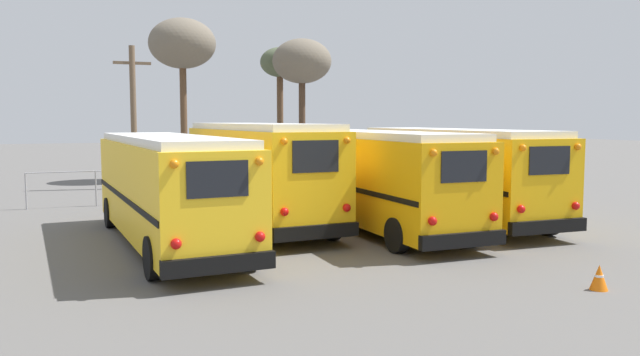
% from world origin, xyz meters
% --- Properties ---
extents(ground_plane, '(160.00, 160.00, 0.00)m').
position_xyz_m(ground_plane, '(0.00, 0.00, 0.00)').
color(ground_plane, '#5B5956').
extents(school_bus_0, '(2.94, 10.11, 3.00)m').
position_xyz_m(school_bus_0, '(-4.83, -1.21, 1.63)').
color(school_bus_0, yellow).
rests_on(school_bus_0, ground).
extents(school_bus_1, '(2.78, 9.46, 3.31)m').
position_xyz_m(school_bus_1, '(-1.61, 1.03, 1.80)').
color(school_bus_1, yellow).
rests_on(school_bus_1, ground).
extents(school_bus_2, '(2.55, 9.97, 3.07)m').
position_xyz_m(school_bus_2, '(1.61, -0.88, 1.67)').
color(school_bus_2, '#E5A00C').
rests_on(school_bus_2, ground).
extents(school_bus_3, '(2.81, 9.78, 3.11)m').
position_xyz_m(school_bus_3, '(4.83, -0.47, 1.70)').
color(school_bus_3, '#EAAA0F').
rests_on(school_bus_3, ground).
extents(utility_pole, '(1.80, 0.29, 7.05)m').
position_xyz_m(utility_pole, '(-4.21, 13.76, 3.67)').
color(utility_pole, brown).
rests_on(utility_pole, ground).
extents(bare_tree_0, '(2.52, 2.52, 8.04)m').
position_xyz_m(bare_tree_0, '(5.49, 19.98, 6.77)').
color(bare_tree_0, brown).
rests_on(bare_tree_0, ground).
extents(bare_tree_1, '(3.71, 3.71, 9.05)m').
position_xyz_m(bare_tree_1, '(-1.17, 17.10, 7.55)').
color(bare_tree_1, brown).
rests_on(bare_tree_1, ground).
extents(bare_tree_2, '(3.58, 3.58, 8.30)m').
position_xyz_m(bare_tree_2, '(6.04, 17.40, 6.85)').
color(bare_tree_2, '#473323').
rests_on(bare_tree_2, ground).
extents(fence_line, '(17.73, 0.06, 1.42)m').
position_xyz_m(fence_line, '(-0.00, 7.76, 0.99)').
color(fence_line, '#939399').
rests_on(fence_line, ground).
extents(traffic_cone, '(0.36, 0.36, 0.52)m').
position_xyz_m(traffic_cone, '(2.55, -9.07, 0.26)').
color(traffic_cone, orange).
rests_on(traffic_cone, ground).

